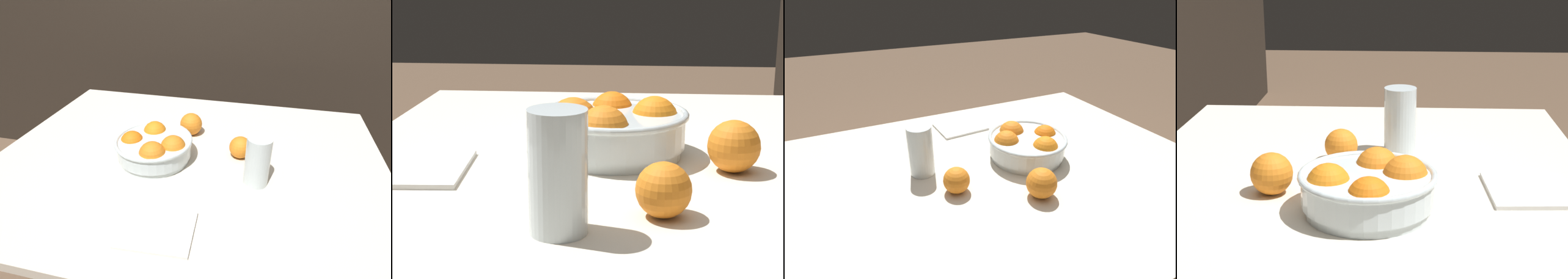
% 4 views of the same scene
% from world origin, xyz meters
% --- Properties ---
extents(dining_table, '(1.26, 0.97, 0.78)m').
position_xyz_m(dining_table, '(0.00, 0.00, 0.70)').
color(dining_table, beige).
rests_on(dining_table, ground_plane).
extents(fruit_bowl, '(0.25, 0.25, 0.10)m').
position_xyz_m(fruit_bowl, '(-0.10, -0.03, 0.82)').
color(fruit_bowl, silver).
rests_on(fruit_bowl, dining_table).
extents(juice_glass, '(0.07, 0.07, 0.15)m').
position_xyz_m(juice_glass, '(0.23, -0.08, 0.85)').
color(juice_glass, '#F4A314').
rests_on(juice_glass, dining_table).
extents(orange_loose_near_bowl, '(0.08, 0.08, 0.08)m').
position_xyz_m(orange_loose_near_bowl, '(-0.03, 0.16, 0.82)').
color(orange_loose_near_bowl, orange).
rests_on(orange_loose_near_bowl, dining_table).
extents(orange_loose_front, '(0.07, 0.07, 0.07)m').
position_xyz_m(orange_loose_front, '(0.17, 0.05, 0.81)').
color(orange_loose_front, orange).
rests_on(orange_loose_front, dining_table).
extents(napkin, '(0.19, 0.15, 0.01)m').
position_xyz_m(napkin, '(0.01, -0.32, 0.78)').
color(napkin, white).
rests_on(napkin, dining_table).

